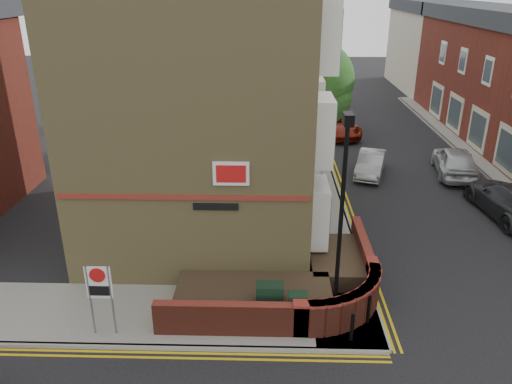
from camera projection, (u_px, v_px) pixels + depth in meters
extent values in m
plane|color=black|center=(280.00, 351.00, 13.77)|extent=(120.00, 120.00, 0.00)
cube|color=gray|center=(165.00, 314.00, 15.22)|extent=(13.00, 3.00, 0.12)
cube|color=gray|center=(311.00, 160.00, 28.44)|extent=(2.00, 32.00, 0.12)
cube|color=gray|center=(154.00, 347.00, 13.84)|extent=(13.00, 0.15, 0.12)
cube|color=gray|center=(328.00, 160.00, 28.42)|extent=(0.15, 32.00, 0.12)
cube|color=gray|center=(491.00, 181.00, 25.44)|extent=(0.15, 40.00, 0.12)
cube|color=gold|center=(152.00, 355.00, 13.63)|extent=(13.00, 0.28, 0.01)
cube|color=gold|center=(332.00, 161.00, 28.43)|extent=(0.28, 32.00, 0.01)
cube|color=#9A8852|center=(201.00, 90.00, 19.05)|extent=(8.00, 10.00, 11.00)
cube|color=maroon|center=(183.00, 197.00, 15.30)|extent=(7.80, 0.06, 0.15)
cube|color=white|center=(231.00, 174.00, 14.94)|extent=(1.10, 0.05, 0.75)
cube|color=black|center=(216.00, 207.00, 15.38)|extent=(1.40, 0.04, 0.22)
cylinder|color=black|center=(340.00, 232.00, 13.63)|extent=(0.12, 0.12, 6.00)
cylinder|color=black|center=(334.00, 310.00, 14.63)|extent=(0.20, 0.20, 0.80)
cube|color=black|center=(348.00, 119.00, 12.41)|extent=(0.25, 0.50, 0.30)
cube|color=black|center=(270.00, 302.00, 14.70)|extent=(0.80, 0.45, 1.20)
cube|color=black|center=(297.00, 310.00, 14.42)|extent=(0.55, 0.40, 1.10)
cylinder|color=black|center=(352.00, 327.00, 13.87)|extent=(0.11, 0.11, 0.90)
cylinder|color=black|center=(369.00, 310.00, 14.59)|extent=(0.11, 0.11, 0.90)
cylinder|color=slate|center=(91.00, 301.00, 13.90)|extent=(0.06, 0.06, 2.20)
cylinder|color=slate|center=(112.00, 301.00, 13.88)|extent=(0.06, 0.06, 2.20)
cube|color=white|center=(99.00, 283.00, 13.66)|extent=(0.72, 0.04, 1.00)
cylinder|color=red|center=(97.00, 275.00, 13.53)|extent=(0.44, 0.02, 0.44)
cube|color=beige|center=(428.00, 51.00, 47.06)|extent=(5.00, 12.00, 7.00)
cube|color=#26282D|center=(434.00, 5.00, 45.51)|extent=(5.40, 12.40, 1.00)
cylinder|color=#382B1E|center=(315.00, 130.00, 25.69)|extent=(0.24, 0.24, 4.55)
sphere|color=#204C19|center=(318.00, 79.00, 24.69)|extent=(3.64, 3.64, 3.64)
sphere|color=#204C19|center=(325.00, 98.00, 24.73)|extent=(2.60, 2.60, 2.60)
sphere|color=#204C19|center=(311.00, 87.00, 25.24)|extent=(2.86, 2.86, 2.86)
cylinder|color=#382B1E|center=(306.00, 94.00, 32.97)|extent=(0.24, 0.24, 5.04)
sphere|color=#204C19|center=(307.00, 49.00, 31.86)|extent=(4.03, 4.03, 4.03)
sphere|color=#204C19|center=(313.00, 64.00, 31.93)|extent=(2.88, 2.88, 2.88)
sphere|color=#204C19|center=(302.00, 56.00, 32.43)|extent=(3.17, 3.17, 3.17)
cylinder|color=#382B1E|center=(299.00, 75.00, 40.40)|extent=(0.24, 0.24, 4.76)
sphere|color=#204C19|center=(300.00, 40.00, 39.35)|extent=(3.81, 3.81, 3.81)
sphere|color=#204C19|center=(305.00, 52.00, 39.40)|extent=(2.72, 2.72, 2.72)
sphere|color=#204C19|center=(296.00, 46.00, 39.91)|extent=(2.99, 2.99, 2.99)
cylinder|color=black|center=(308.00, 98.00, 36.08)|extent=(0.10, 0.10, 3.20)
imported|color=black|center=(309.00, 68.00, 35.27)|extent=(0.20, 0.16, 1.00)
imported|color=#94989B|center=(371.00, 164.00, 26.26)|extent=(2.32, 3.93, 1.22)
imported|color=maroon|center=(336.00, 124.00, 33.17)|extent=(3.09, 5.53, 1.46)
imported|color=#292A2D|center=(512.00, 201.00, 21.39)|extent=(2.66, 5.50, 1.54)
imported|color=#B2B6BB|center=(455.00, 161.00, 26.13)|extent=(2.51, 4.77, 1.55)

